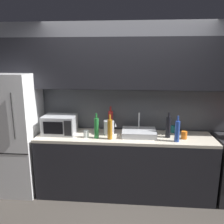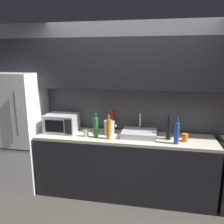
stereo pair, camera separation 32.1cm
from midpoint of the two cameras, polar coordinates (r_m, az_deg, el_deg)
back_wall at (r=3.43m, az=6.62°, el=5.94°), size 4.23×0.44×2.50m
counter_run at (r=3.46m, az=5.75°, el=-13.06°), size 2.49×0.60×0.90m
refrigerator at (r=3.78m, az=-19.52°, el=-4.36°), size 0.68×0.69×1.77m
microwave at (r=3.46m, az=-9.77°, el=-2.77°), size 0.46×0.35×0.27m
sink_basin at (r=3.29m, az=9.53°, el=-5.32°), size 0.48×0.38×0.30m
kettle at (r=3.32m, az=2.11°, el=-3.86°), size 0.19×0.15×0.23m
wine_bottle_dark at (r=3.23m, az=16.67°, el=-4.04°), size 0.07×0.07×0.36m
wine_bottle_amber at (r=3.12m, az=2.14°, el=-4.26°), size 0.07×0.07×0.34m
wine_bottle_blue at (r=3.10m, az=18.65°, el=-5.02°), size 0.06×0.06×0.35m
wine_bottle_red at (r=3.47m, az=2.68°, el=-2.14°), size 0.07×0.07×0.38m
wine_bottle_green at (r=3.17m, az=-1.15°, el=-3.87°), size 0.06×0.06×0.35m
mug_teal at (r=3.50m, az=18.04°, el=-4.53°), size 0.08×0.08×0.10m
mug_orange at (r=3.26m, az=20.36°, el=-6.00°), size 0.08×0.08×0.10m
mug_clear at (r=3.24m, az=-3.69°, el=-5.27°), size 0.07×0.07×0.10m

